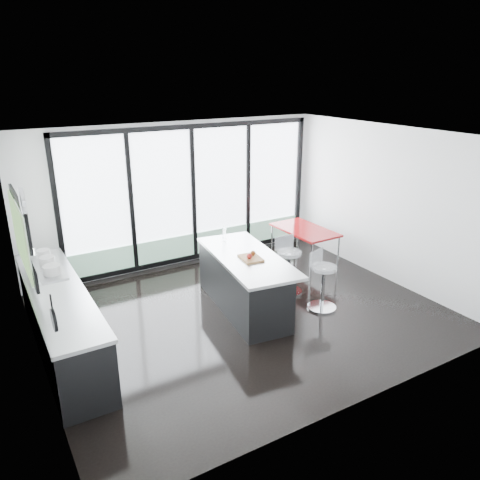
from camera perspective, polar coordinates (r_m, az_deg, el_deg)
floor at (r=7.57m, az=0.50°, el=-9.01°), size 6.00×5.00×0.00m
ceiling at (r=6.69m, az=0.58°, el=12.49°), size 6.00×5.00×0.00m
wall_back at (r=9.26m, az=-5.90°, el=4.83°), size 6.00×0.09×2.80m
wall_front at (r=5.19m, az=14.98°, el=-6.69°), size 6.00×0.00×2.80m
wall_left at (r=6.33m, az=-24.62°, el=-1.37°), size 0.26×5.00×2.80m
wall_right at (r=8.86m, az=17.47°, el=4.19°), size 0.00×5.00×2.80m
counter_cabinets at (r=6.91m, az=-20.96°, el=-9.11°), size 0.69×3.24×1.36m
island at (r=7.57m, az=0.34°, el=-5.13°), size 1.21×2.32×1.18m
bar_stool_near at (r=7.70m, az=10.07°, el=-5.71°), size 0.59×0.59×0.75m
bar_stool_far at (r=8.16m, az=5.95°, el=-3.89°), size 0.50×0.50×0.77m
red_table at (r=9.44m, az=7.80°, el=-0.75°), size 0.81×1.38×0.73m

